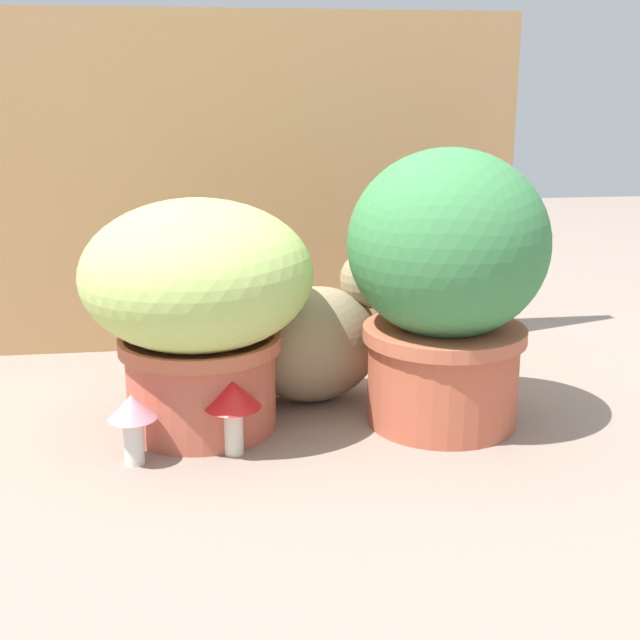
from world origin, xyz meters
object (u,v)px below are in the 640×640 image
at_px(leafy_planter, 446,279).
at_px(cat, 323,337).
at_px(mushroom_ornament_red, 233,401).
at_px(grass_planter, 198,301).
at_px(mushroom_ornament_pink, 132,415).

relative_size(leafy_planter, cat, 1.23).
relative_size(cat, mushroom_ornament_red, 3.15).
bearing_deg(grass_planter, mushroom_ornament_pink, -128.58).
distance_m(cat, mushroom_ornament_pink, 0.42).
relative_size(leafy_planter, mushroom_ornament_pink, 4.18).
relative_size(grass_planter, mushroom_ornament_pink, 3.47).
bearing_deg(leafy_planter, cat, 143.41).
bearing_deg(mushroom_ornament_red, grass_planter, 112.73).
height_order(grass_planter, cat, grass_planter).
distance_m(leafy_planter, mushroom_ornament_pink, 0.57).
xyz_separation_m(grass_planter, mushroom_ornament_pink, (-0.11, -0.13, -0.15)).
bearing_deg(mushroom_ornament_pink, grass_planter, 51.42).
xyz_separation_m(cat, mushroom_ornament_pink, (-0.34, -0.25, -0.04)).
height_order(mushroom_ornament_red, mushroom_ornament_pink, mushroom_ornament_red).
bearing_deg(mushroom_ornament_pink, mushroom_ornament_red, 5.82).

